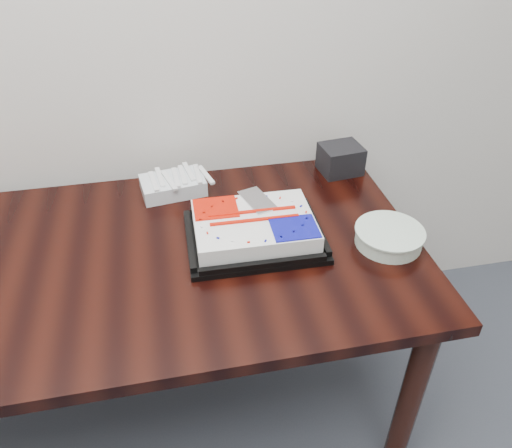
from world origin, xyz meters
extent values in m
plane|color=silver|center=(0.00, 2.50, 1.35)|extent=(5.00, 0.00, 5.00)
cube|color=black|center=(0.00, 2.00, 0.73)|extent=(1.80, 0.90, 0.04)
cylinder|color=black|center=(0.82, 1.63, 0.35)|extent=(0.07, 0.07, 0.71)
cylinder|color=black|center=(0.82, 2.37, 0.35)|extent=(0.07, 0.07, 0.71)
cube|color=black|center=(0.41, 2.01, 0.76)|extent=(0.42, 0.33, 0.02)
cube|color=white|center=(0.41, 2.01, 0.80)|extent=(0.36, 0.27, 0.06)
cube|color=red|center=(0.30, 2.08, 0.83)|extent=(0.14, 0.12, 0.00)
cube|color=#0D0F91|center=(0.51, 1.94, 0.83)|extent=(0.14, 0.12, 0.00)
cube|color=silver|center=(0.43, 2.10, 0.83)|extent=(0.11, 0.16, 0.00)
cylinder|color=white|center=(0.80, 1.91, 0.77)|extent=(0.20, 0.20, 0.05)
cylinder|color=white|center=(0.80, 1.91, 0.80)|extent=(0.21, 0.21, 0.01)
cube|color=silver|center=(0.18, 2.33, 0.78)|extent=(0.23, 0.17, 0.05)
cube|color=black|center=(0.80, 2.35, 0.80)|extent=(0.16, 0.14, 0.10)
camera|label=1|loc=(0.17, 0.83, 1.70)|focal=35.00mm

